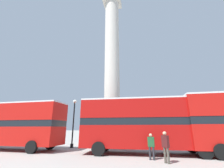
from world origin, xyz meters
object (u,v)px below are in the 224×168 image
at_px(monument_column, 112,80).
at_px(street_lamp, 73,121).
at_px(pedestrian_near_lamp, 166,145).
at_px(pedestrian_by_plinth, 151,145).
at_px(equestrian_statue, 207,128).
at_px(bus_a, 12,124).
at_px(bus_b, 146,123).

xyz_separation_m(monument_column, street_lamp, (-3.65, -3.14, -5.36)).
relative_size(pedestrian_near_lamp, pedestrian_by_plinth, 1.10).
xyz_separation_m(equestrian_statue, pedestrian_near_lamp, (-6.93, -12.03, -0.92)).
xyz_separation_m(bus_a, street_lamp, (5.16, 2.69, 0.36)).
bearing_deg(equestrian_statue, pedestrian_near_lamp, -121.55).
bearing_deg(pedestrian_near_lamp, monument_column, -5.25).
relative_size(bus_a, equestrian_statue, 1.65).
height_order(bus_a, bus_b, bus_b).
relative_size(equestrian_statue, pedestrian_near_lamp, 3.56).
bearing_deg(bus_a, equestrian_statue, 25.67).
distance_m(equestrian_statue, pedestrian_by_plinth, 13.63).
height_order(monument_column, pedestrian_near_lamp, monument_column).
distance_m(monument_column, pedestrian_by_plinth, 11.44).
bearing_deg(street_lamp, pedestrian_by_plinth, -31.24).
relative_size(bus_a, bus_b, 0.99).
bearing_deg(bus_b, pedestrian_by_plinth, -87.29).
bearing_deg(pedestrian_by_plinth, street_lamp, 161.30).
bearing_deg(bus_a, bus_b, 2.03).
bearing_deg(bus_b, bus_a, 178.15).
bearing_deg(bus_a, pedestrian_by_plinth, -7.13).
xyz_separation_m(bus_a, equestrian_statue, (20.67, 9.14, -0.43)).
xyz_separation_m(monument_column, pedestrian_by_plinth, (4.14, -7.86, -7.20)).
distance_m(equestrian_statue, street_lamp, 16.82).
distance_m(monument_column, bus_b, 9.04).
height_order(monument_column, pedestrian_by_plinth, monument_column).
distance_m(monument_column, equestrian_statue, 13.77).
height_order(bus_b, equestrian_statue, equestrian_statue).
relative_size(monument_column, street_lamp, 4.53).
relative_size(monument_column, bus_a, 2.18).
relative_size(street_lamp, pedestrian_by_plinth, 3.10).
height_order(bus_a, pedestrian_near_lamp, bus_a).
bearing_deg(equestrian_statue, pedestrian_by_plinth, -126.23).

